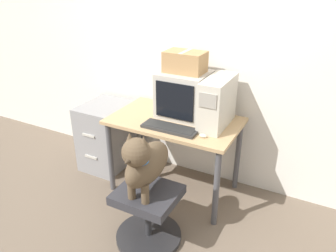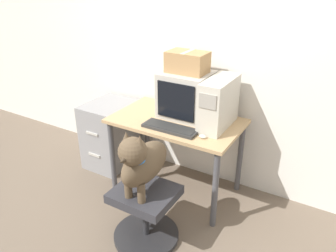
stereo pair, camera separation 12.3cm
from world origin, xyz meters
The scene contains 11 objects.
ground_plane centered at (0.00, 0.00, 0.00)m, with size 12.00×12.00×0.00m, color #6B5B4C.
wall_back centered at (0.00, 0.75, 1.30)m, with size 8.00×0.05×2.60m.
desk centered at (0.00, 0.34, 0.64)m, with size 1.14×0.68×0.74m.
crt_monitor centered at (0.03, 0.47, 0.94)m, with size 0.42×0.40×0.40m.
pc_tower centered at (0.36, 0.40, 0.94)m, with size 0.19×0.47×0.42m.
keyboard centered at (0.05, 0.14, 0.75)m, with size 0.48×0.16×0.03m.
computer_mouse centered at (0.35, 0.14, 0.75)m, with size 0.06×0.04×0.03m.
office_chair centered at (0.12, -0.35, 0.24)m, with size 0.52×0.52×0.46m.
dog centered at (0.12, -0.37, 0.72)m, with size 0.21×0.52×0.52m.
filing_cabinet centered at (-0.84, 0.40, 0.35)m, with size 0.42×0.54×0.70m.
cardboard_box centered at (0.03, 0.47, 1.23)m, with size 0.34×0.22×0.18m.
Camera 1 is at (1.17, -2.03, 1.93)m, focal length 35.00 mm.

